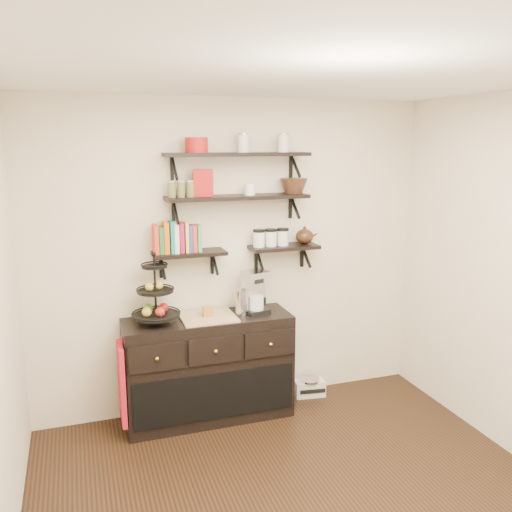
% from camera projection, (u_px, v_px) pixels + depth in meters
% --- Properties ---
extents(ceiling, '(3.50, 3.50, 0.02)m').
position_uv_depth(ceiling, '(326.00, 71.00, 2.82)').
color(ceiling, white).
rests_on(ceiling, back_wall).
extents(back_wall, '(3.50, 0.02, 2.70)m').
position_uv_depth(back_wall, '(234.00, 257.00, 4.72)').
color(back_wall, '#F0E5CB').
rests_on(back_wall, ground).
extents(shelf_top, '(1.20, 0.27, 0.23)m').
position_uv_depth(shelf_top, '(237.00, 155.00, 4.42)').
color(shelf_top, black).
rests_on(shelf_top, back_wall).
extents(shelf_mid, '(1.20, 0.27, 0.23)m').
position_uv_depth(shelf_mid, '(238.00, 198.00, 4.49)').
color(shelf_mid, black).
rests_on(shelf_mid, back_wall).
extents(shelf_low_left, '(0.60, 0.25, 0.23)m').
position_uv_depth(shelf_low_left, '(189.00, 254.00, 4.47)').
color(shelf_low_left, black).
rests_on(shelf_low_left, back_wall).
extents(shelf_low_right, '(0.60, 0.25, 0.23)m').
position_uv_depth(shelf_low_right, '(284.00, 248.00, 4.73)').
color(shelf_low_right, black).
rests_on(shelf_low_right, back_wall).
extents(cookbooks, '(0.36, 0.15, 0.26)m').
position_uv_depth(cookbooks, '(178.00, 238.00, 4.41)').
color(cookbooks, red).
rests_on(cookbooks, shelf_low_left).
extents(glass_canisters, '(0.32, 0.10, 0.13)m').
position_uv_depth(glass_canisters, '(271.00, 239.00, 4.67)').
color(glass_canisters, silver).
rests_on(glass_canisters, shelf_low_right).
extents(sideboard, '(1.40, 0.50, 0.92)m').
position_uv_depth(sideboard, '(209.00, 368.00, 4.60)').
color(sideboard, black).
rests_on(sideboard, floor).
extents(fruit_stand, '(0.38, 0.38, 0.56)m').
position_uv_depth(fruit_stand, '(156.00, 300.00, 4.34)').
color(fruit_stand, black).
rests_on(fruit_stand, sideboard).
extents(candle, '(0.08, 0.08, 0.08)m').
position_uv_depth(candle, '(208.00, 311.00, 4.49)').
color(candle, '#A16725').
rests_on(candle, sideboard).
extents(coffee_maker, '(0.24, 0.24, 0.37)m').
position_uv_depth(coffee_maker, '(255.00, 292.00, 4.62)').
color(coffee_maker, black).
rests_on(coffee_maker, sideboard).
extents(thermal_carafe, '(0.11, 0.11, 0.22)m').
position_uv_depth(thermal_carafe, '(242.00, 302.00, 4.56)').
color(thermal_carafe, silver).
rests_on(thermal_carafe, sideboard).
extents(apron, '(0.04, 0.28, 0.65)m').
position_uv_depth(apron, '(122.00, 383.00, 4.27)').
color(apron, '#B31327').
rests_on(apron, sideboard).
extents(radio, '(0.30, 0.21, 0.17)m').
position_uv_depth(radio, '(310.00, 387.00, 5.07)').
color(radio, silver).
rests_on(radio, floor).
extents(recipe_box, '(0.17, 0.08, 0.22)m').
position_uv_depth(recipe_box, '(203.00, 183.00, 4.37)').
color(recipe_box, '#A91613').
rests_on(recipe_box, shelf_mid).
extents(walnut_bowl, '(0.24, 0.24, 0.13)m').
position_uv_depth(walnut_bowl, '(294.00, 186.00, 4.63)').
color(walnut_bowl, black).
rests_on(walnut_bowl, shelf_mid).
extents(ramekins, '(0.09, 0.09, 0.10)m').
position_uv_depth(ramekins, '(250.00, 189.00, 4.51)').
color(ramekins, white).
rests_on(ramekins, shelf_mid).
extents(teapot, '(0.22, 0.17, 0.16)m').
position_uv_depth(teapot, '(305.00, 235.00, 4.77)').
color(teapot, '#341C0F').
rests_on(teapot, shelf_low_right).
extents(red_pot, '(0.18, 0.18, 0.12)m').
position_uv_depth(red_pot, '(197.00, 145.00, 4.29)').
color(red_pot, '#A91613').
rests_on(red_pot, shelf_top).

